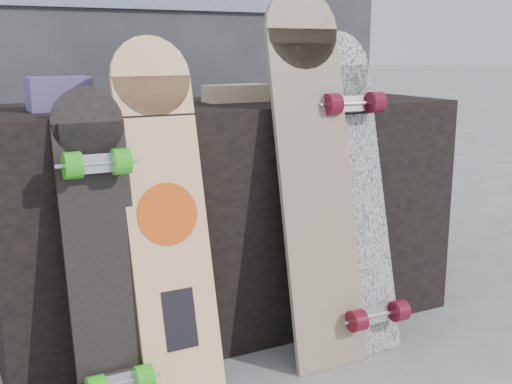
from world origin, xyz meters
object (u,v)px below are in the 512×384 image
longboard_cascadia (354,187)px  longboard_celtic (314,167)px  longboard_geisha (166,209)px  vendor_table (225,214)px  skateboard_dark (102,251)px

longboard_cascadia → longboard_celtic: bearing=-176.8°
longboard_cascadia → longboard_geisha: bearing=179.6°
vendor_table → longboard_celtic: 0.45m
longboard_celtic → skateboard_dark: bearing=-178.2°
vendor_table → longboard_geisha: (-0.35, -0.36, 0.14)m
longboard_geisha → vendor_table: bearing=45.8°
longboard_cascadia → skateboard_dark: longboard_cascadia is taller
longboard_geisha → longboard_cascadia: bearing=-0.4°
vendor_table → skateboard_dark: (-0.54, -0.39, 0.05)m
skateboard_dark → longboard_cascadia: bearing=2.0°
longboard_geisha → longboard_celtic: size_ratio=0.87×
longboard_cascadia → skateboard_dark: size_ratio=1.18×
longboard_celtic → longboard_cascadia: (0.16, 0.01, -0.08)m
longboard_geisha → longboard_celtic: bearing=-1.6°
vendor_table → longboard_celtic: bearing=-69.6°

